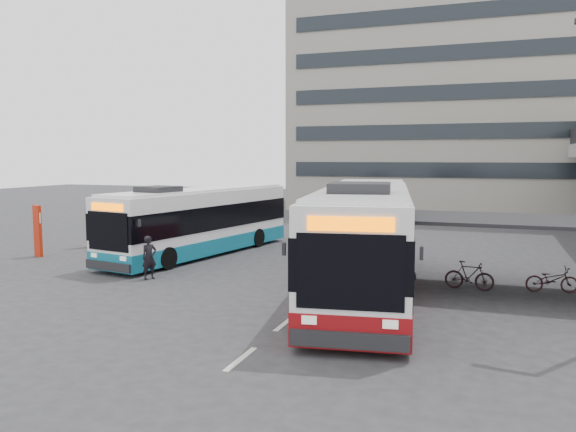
% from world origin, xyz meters
% --- Properties ---
extents(ground, '(120.00, 120.00, 0.00)m').
position_xyz_m(ground, '(0.00, 0.00, 0.00)').
color(ground, '#28282B').
rests_on(ground, ground).
extents(bike_shelter, '(10.00, 4.00, 2.54)m').
position_xyz_m(bike_shelter, '(8.45, 3.00, 1.64)').
color(bike_shelter, '#595B60').
rests_on(bike_shelter, ground).
extents(office_block, '(30.00, 15.00, 25.00)m').
position_xyz_m(office_block, '(6.00, 36.00, 12.50)').
color(office_block, gray).
rests_on(office_block, ground).
extents(road_markings, '(0.15, 7.60, 0.01)m').
position_xyz_m(road_markings, '(2.50, -3.00, 0.01)').
color(road_markings, beige).
rests_on(road_markings, ground).
extents(bus_main, '(4.87, 13.44, 3.89)m').
position_xyz_m(bus_main, '(3.80, 1.32, 1.81)').
color(bus_main, white).
rests_on(bus_main, ground).
extents(bus_teal, '(4.42, 11.63, 3.36)m').
position_xyz_m(bus_teal, '(-5.10, 6.10, 1.56)').
color(bus_teal, white).
rests_on(bus_teal, ground).
extents(pedestrian, '(0.62, 0.72, 1.66)m').
position_xyz_m(pedestrian, '(-4.27, 0.54, 0.83)').
color(pedestrian, black).
rests_on(pedestrian, ground).
extents(sign_totem_mid, '(0.51, 0.28, 2.40)m').
position_xyz_m(sign_totem_mid, '(-11.90, 2.97, 1.24)').
color(sign_totem_mid, '#B2210B').
rests_on(sign_totem_mid, ground).
extents(sign_totem_north, '(0.54, 0.32, 2.56)m').
position_xyz_m(sign_totem_north, '(-11.41, 6.02, 1.32)').
color(sign_totem_north, '#B2210B').
rests_on(sign_totem_north, ground).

